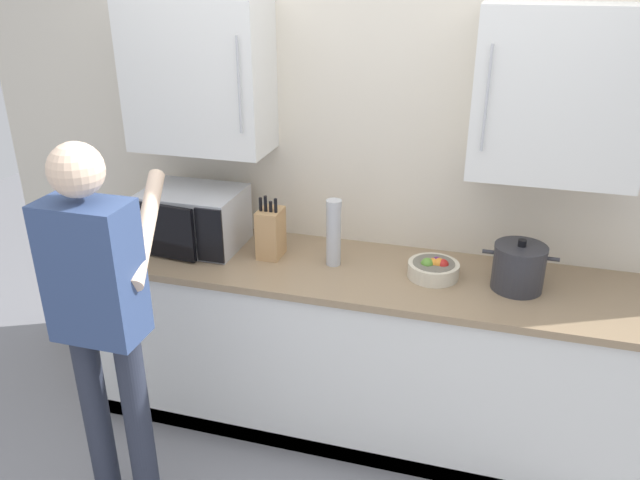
% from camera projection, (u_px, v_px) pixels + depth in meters
% --- Properties ---
extents(back_wall_tiled, '(4.26, 0.44, 2.89)m').
position_uv_depth(back_wall_tiled, '(371.00, 129.00, 3.04)').
color(back_wall_tiled, beige).
rests_on(back_wall_tiled, ground_plane).
extents(counter_unit, '(2.75, 0.66, 0.91)m').
position_uv_depth(counter_unit, '(351.00, 348.00, 3.18)').
color(counter_unit, white).
rests_on(counter_unit, ground_plane).
extents(microwave_oven, '(0.49, 0.41, 0.29)m').
position_uv_depth(microwave_oven, '(189.00, 218.00, 3.19)').
color(microwave_oven, '#B7BABF').
rests_on(microwave_oven, counter_unit).
extents(fruit_bowl, '(0.24, 0.24, 0.10)m').
position_uv_depth(fruit_bowl, '(434.00, 268.00, 2.89)').
color(fruit_bowl, beige).
rests_on(fruit_bowl, counter_unit).
extents(stock_pot, '(0.33, 0.23, 0.24)m').
position_uv_depth(stock_pot, '(519.00, 267.00, 2.77)').
color(stock_pot, '#2D2D33').
rests_on(stock_pot, counter_unit).
extents(thermos_flask, '(0.07, 0.07, 0.33)m').
position_uv_depth(thermos_flask, '(334.00, 233.00, 2.97)').
color(thermos_flask, '#B7BABF').
rests_on(thermos_flask, counter_unit).
extents(knife_block, '(0.11, 0.15, 0.32)m').
position_uv_depth(knife_block, '(271.00, 233.00, 3.07)').
color(knife_block, tan).
rests_on(knife_block, counter_unit).
extents(person_figure, '(0.44, 0.64, 1.69)m').
position_uv_depth(person_figure, '(100.00, 311.00, 2.42)').
color(person_figure, '#282D3D').
rests_on(person_figure, ground_plane).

